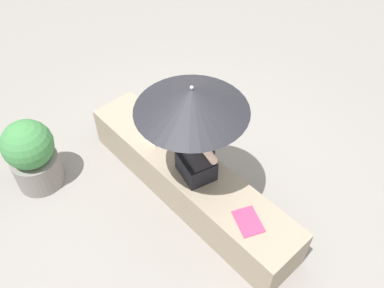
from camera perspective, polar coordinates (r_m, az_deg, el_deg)
name	(u,v)px	position (r m, az deg, el deg)	size (l,w,h in m)	color
ground_plane	(188,194)	(4.30, -0.52, -7.06)	(14.00, 14.00, 0.00)	gray
stone_bench	(188,180)	(4.12, -0.54, -5.11)	(2.59, 0.53, 0.47)	gray
person_seated	(196,145)	(3.58, 0.62, -0.17)	(0.50, 0.36, 0.90)	black
parasol	(192,100)	(3.19, -0.04, 6.25)	(0.95, 0.95, 1.07)	#B7B7BC
handbag_black	(152,126)	(4.10, -5.72, 2.55)	(0.28, 0.21, 0.33)	silver
magazine	(248,221)	(3.58, 7.94, -10.78)	(0.28, 0.20, 0.01)	#D83866
planter_near	(32,155)	(4.41, -21.69, -1.42)	(0.51, 0.51, 0.82)	gray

